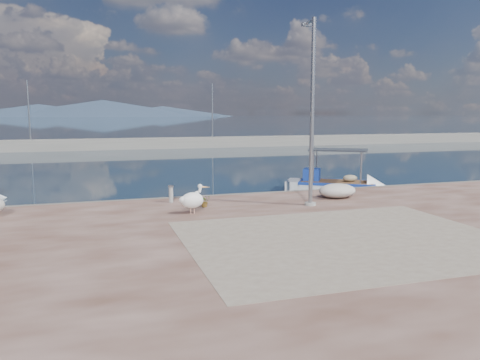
% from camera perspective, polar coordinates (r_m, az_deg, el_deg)
% --- Properties ---
extents(ground, '(1400.00, 1400.00, 0.00)m').
position_cam_1_polar(ground, '(15.95, 4.15, -6.48)').
color(ground, '#162635').
rests_on(ground, ground).
extents(quay, '(44.00, 22.00, 0.50)m').
position_cam_1_polar(quay, '(10.80, 16.29, -12.63)').
color(quay, '#462A1E').
rests_on(quay, ground).
extents(quay_patch, '(9.00, 7.00, 0.01)m').
position_cam_1_polar(quay_patch, '(13.65, 12.82, -7.00)').
color(quay_patch, gray).
rests_on(quay_patch, quay).
extents(breakwater, '(120.00, 2.20, 7.50)m').
position_cam_1_polar(breakwater, '(54.74, -11.54, 4.39)').
color(breakwater, gray).
rests_on(breakwater, ground).
extents(mountains, '(370.00, 280.00, 22.00)m').
position_cam_1_polar(mountains, '(664.43, -16.86, 8.26)').
color(mountains, '#28384C').
rests_on(mountains, ground).
extents(boat_right, '(5.40, 4.39, 2.56)m').
position_cam_1_polar(boat_right, '(24.81, 11.63, -0.89)').
color(boat_right, white).
rests_on(boat_right, ground).
extents(pelican, '(1.07, 0.50, 1.05)m').
position_cam_1_polar(pelican, '(16.59, -5.78, -2.42)').
color(pelican, tan).
rests_on(pelican, quay).
extents(lamp_post, '(0.44, 0.96, 7.00)m').
position_cam_1_polar(lamp_post, '(17.97, 8.74, 7.34)').
color(lamp_post, gray).
rests_on(lamp_post, quay).
extents(bollard_near, '(0.23, 0.23, 0.68)m').
position_cam_1_polar(bollard_near, '(18.77, -8.41, -1.61)').
color(bollard_near, gray).
rests_on(bollard_near, quay).
extents(potted_plant, '(0.41, 0.36, 0.44)m').
position_cam_1_polar(potted_plant, '(17.74, -4.31, -2.60)').
color(potted_plant, '#33722D').
rests_on(potted_plant, quay).
extents(net_pile_d, '(1.60, 1.20, 0.60)m').
position_cam_1_polar(net_pile_d, '(20.02, 11.77, -1.29)').
color(net_pile_d, beige).
rests_on(net_pile_d, quay).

